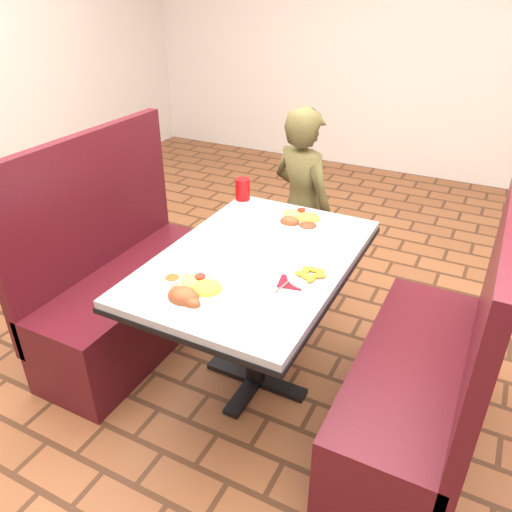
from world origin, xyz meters
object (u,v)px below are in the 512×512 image
object	(u,v)px
dining_table	(256,274)
diner_person	(302,208)
booth_bench_right	(423,384)
far_dinner_plate	(300,218)
plantain_plate	(311,276)
red_tumbler	(243,189)
booth_bench_left	(128,290)
near_dinner_plate	(193,289)

from	to	relation	value
dining_table	diner_person	xyz separation A→B (m)	(-0.13, 0.87, -0.04)
booth_bench_right	far_dinner_plate	distance (m)	0.97
plantain_plate	red_tumbler	xyz separation A→B (m)	(-0.65, 0.60, 0.05)
booth_bench_left	near_dinner_plate	distance (m)	0.94
far_dinner_plate	plantain_plate	bearing A→B (deg)	-62.46
booth_bench_left	dining_table	bearing A→B (deg)	0.00
booth_bench_left	booth_bench_right	world-z (taller)	same
booth_bench_right	red_tumbler	world-z (taller)	booth_bench_right
booth_bench_left	plantain_plate	world-z (taller)	booth_bench_left
red_tumbler	booth_bench_left	bearing A→B (deg)	-129.02
booth_bench_left	far_dinner_plate	world-z (taller)	booth_bench_left
dining_table	red_tumbler	xyz separation A→B (m)	(-0.36, 0.54, 0.16)
near_dinner_plate	far_dinner_plate	bearing A→B (deg)	81.45
plantain_plate	dining_table	bearing A→B (deg)	167.65
near_dinner_plate	far_dinner_plate	world-z (taller)	near_dinner_plate
near_dinner_plate	plantain_plate	world-z (taller)	near_dinner_plate
dining_table	plantain_plate	bearing A→B (deg)	-12.35
booth_bench_right	booth_bench_left	bearing A→B (deg)	180.00
near_dinner_plate	red_tumbler	distance (m)	0.98
dining_table	plantain_plate	xyz separation A→B (m)	(0.29, -0.06, 0.11)
booth_bench_left	red_tumbler	world-z (taller)	booth_bench_left
diner_person	plantain_plate	size ratio (longest dim) A/B	6.10
dining_table	red_tumbler	size ratio (longest dim) A/B	10.02
booth_bench_right	diner_person	distance (m)	1.31
near_dinner_plate	red_tumbler	xyz separation A→B (m)	(-0.28, 0.93, 0.03)
booth_bench_left	near_dinner_plate	xyz separation A→B (m)	(0.72, -0.39, 0.45)
dining_table	plantain_plate	world-z (taller)	plantain_plate
dining_table	booth_bench_right	xyz separation A→B (m)	(0.80, 0.00, -0.32)
booth_bench_right	far_dinner_plate	size ratio (longest dim) A/B	4.04
far_dinner_plate	red_tumbler	world-z (taller)	red_tumbler
diner_person	near_dinner_plate	bearing A→B (deg)	114.51
near_dinner_plate	far_dinner_plate	size ratio (longest dim) A/B	1.01
diner_person	near_dinner_plate	distance (m)	1.28
red_tumbler	near_dinner_plate	bearing A→B (deg)	-73.13
booth_bench_left	near_dinner_plate	world-z (taller)	booth_bench_left
booth_bench_left	diner_person	xyz separation A→B (m)	(0.67, 0.87, 0.28)
red_tumbler	plantain_plate	bearing A→B (deg)	-42.99
dining_table	diner_person	size ratio (longest dim) A/B	0.99
far_dinner_plate	diner_person	bearing A→B (deg)	110.66
diner_person	near_dinner_plate	size ratio (longest dim) A/B	4.09
booth_bench_left	diner_person	bearing A→B (deg)	52.68
dining_table	booth_bench_right	size ratio (longest dim) A/B	1.01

